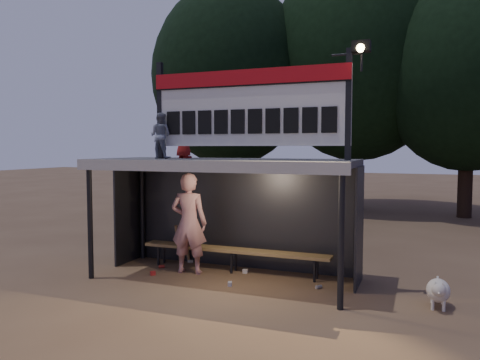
# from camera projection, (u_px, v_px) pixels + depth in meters

# --- Properties ---
(ground) EXTENTS (80.00, 80.00, 0.00)m
(ground) POSITION_uv_depth(u_px,v_px,m) (223.00, 279.00, 9.05)
(ground) COLOR brown
(ground) RESTS_ON ground
(player) EXTENTS (0.80, 0.58, 2.04)m
(player) POSITION_uv_depth(u_px,v_px,m) (189.00, 223.00, 9.42)
(player) COLOR silver
(player) RESTS_ON ground
(child_a) EXTENTS (0.45, 0.35, 0.90)m
(child_a) POSITION_uv_depth(u_px,v_px,m) (160.00, 136.00, 9.20)
(child_a) COLOR gray
(child_a) RESTS_ON dugout_shelter
(child_b) EXTENTS (0.54, 0.48, 0.92)m
(child_b) POSITION_uv_depth(u_px,v_px,m) (184.00, 136.00, 9.68)
(child_b) COLOR #A81C19
(child_b) RESTS_ON dugout_shelter
(dugout_shelter) EXTENTS (5.10, 2.08, 2.32)m
(dugout_shelter) POSITION_uv_depth(u_px,v_px,m) (228.00, 183.00, 9.15)
(dugout_shelter) COLOR #404043
(dugout_shelter) RESTS_ON ground
(scoreboard_assembly) EXTENTS (4.10, 0.27, 1.99)m
(scoreboard_assembly) POSITION_uv_depth(u_px,v_px,m) (250.00, 105.00, 8.61)
(scoreboard_assembly) COLOR black
(scoreboard_assembly) RESTS_ON dugout_shelter
(bench) EXTENTS (4.00, 0.35, 0.48)m
(bench) POSITION_uv_depth(u_px,v_px,m) (234.00, 251.00, 9.53)
(bench) COLOR olive
(bench) RESTS_ON ground
(tree_left) EXTENTS (6.46, 6.46, 9.27)m
(tree_left) POSITION_uv_depth(u_px,v_px,m) (230.00, 76.00, 19.41)
(tree_left) COLOR black
(tree_left) RESTS_ON ground
(tree_mid) EXTENTS (7.22, 7.22, 10.36)m
(tree_mid) POSITION_uv_depth(u_px,v_px,m) (358.00, 58.00, 18.94)
(tree_mid) COLOR #322116
(tree_mid) RESTS_ON ground
(tree_right) EXTENTS (6.08, 6.08, 8.72)m
(tree_right) POSITION_uv_depth(u_px,v_px,m) (469.00, 73.00, 16.63)
(tree_right) COLOR black
(tree_right) RESTS_ON ground
(dog) EXTENTS (0.36, 0.81, 0.49)m
(dog) POSITION_uv_depth(u_px,v_px,m) (438.00, 291.00, 7.40)
(dog) COLOR silver
(dog) RESTS_ON ground
(bats) EXTENTS (0.47, 0.32, 0.84)m
(bats) POSITION_uv_depth(u_px,v_px,m) (186.00, 244.00, 10.23)
(bats) COLOR olive
(bats) RESTS_ON ground
(litter) EXTENTS (3.52, 1.38, 0.08)m
(litter) POSITION_uv_depth(u_px,v_px,m) (214.00, 273.00, 9.31)
(litter) COLOR #A91F1D
(litter) RESTS_ON ground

